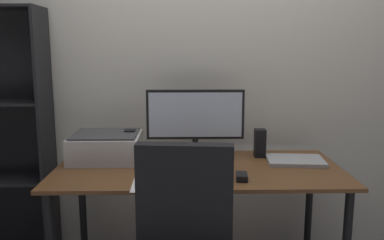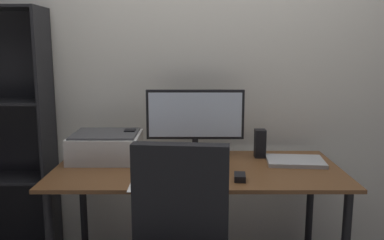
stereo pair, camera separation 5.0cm
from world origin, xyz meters
TOP-DOWN VIEW (x-y plane):
  - back_wall at (0.00, 0.53)m, footprint 6.40×0.10m
  - desk at (0.00, 0.00)m, footprint 1.58×0.73m
  - monitor at (-0.01, 0.22)m, footprint 0.58×0.20m
  - keyboard at (-0.01, -0.20)m, footprint 0.29×0.12m
  - mouse at (0.21, -0.22)m, footprint 0.06×0.10m
  - coffee_mug at (0.11, -0.02)m, footprint 0.10×0.08m
  - laptop at (0.56, 0.09)m, footprint 0.34×0.26m
  - speaker_left at (-0.40, 0.21)m, footprint 0.06×0.07m
  - speaker_right at (0.38, 0.21)m, footprint 0.06×0.07m
  - printer at (-0.54, 0.16)m, footprint 0.40×0.34m
  - paper_sheet at (-0.23, -0.24)m, footprint 0.21×0.30m

SIDE VIEW (x-z plane):
  - desk at x=0.00m, z-range 0.29..1.03m
  - paper_sheet at x=-0.23m, z-range 0.74..0.74m
  - keyboard at x=-0.01m, z-range 0.74..0.76m
  - laptop at x=0.56m, z-range 0.74..0.76m
  - mouse at x=0.21m, z-range 0.74..0.77m
  - coffee_mug at x=0.11m, z-range 0.74..0.84m
  - printer at x=-0.54m, z-range 0.74..0.90m
  - speaker_left at x=-0.40m, z-range 0.74..0.91m
  - speaker_right at x=0.38m, z-range 0.74..0.91m
  - monitor at x=-0.01m, z-range 0.77..1.18m
  - back_wall at x=0.00m, z-range 0.00..2.60m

